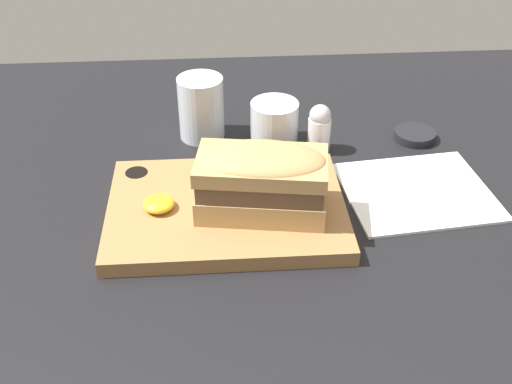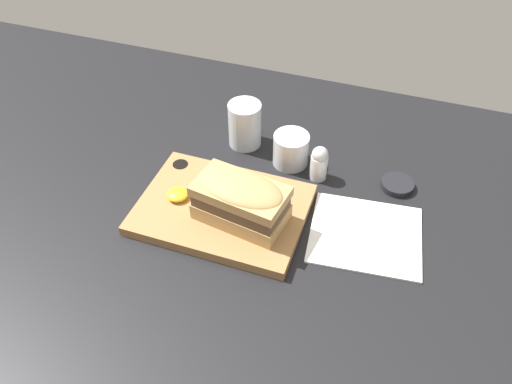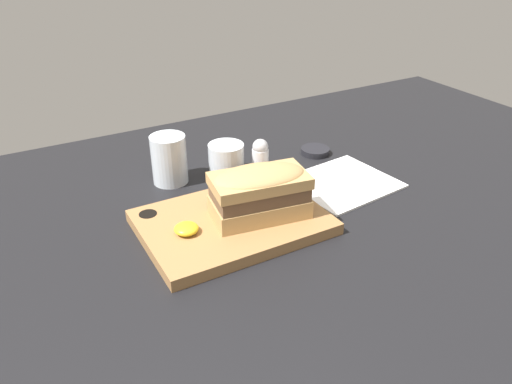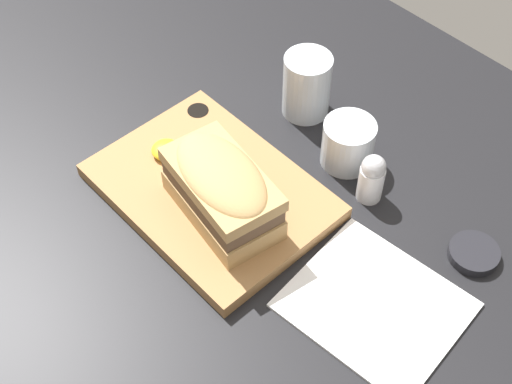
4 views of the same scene
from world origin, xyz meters
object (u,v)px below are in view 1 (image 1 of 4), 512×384
(sandwich, at_px, (261,178))
(napkin, at_px, (417,192))
(salt_shaker, at_px, (319,128))
(wine_glass, at_px, (274,125))
(condiment_dish, at_px, (415,135))
(water_glass, at_px, (201,112))
(serving_board, at_px, (226,209))

(sandwich, relative_size, napkin, 0.80)
(sandwich, distance_m, salt_shaker, 0.19)
(wine_glass, relative_size, condiment_dish, 1.14)
(napkin, bearing_deg, salt_shaker, 134.26)
(water_glass, distance_m, salt_shaker, 0.17)
(water_glass, height_order, wine_glass, water_glass)
(napkin, xyz_separation_m, salt_shaker, (-0.11, 0.12, 0.03))
(sandwich, bearing_deg, napkin, 12.82)
(water_glass, bearing_deg, napkin, -31.14)
(serving_board, distance_m, condiment_dish, 0.33)
(sandwich, bearing_deg, serving_board, 159.45)
(sandwich, relative_size, wine_glass, 2.36)
(napkin, height_order, condiment_dish, condiment_dish)
(wine_glass, bearing_deg, condiment_dish, -0.77)
(salt_shaker, relative_size, condiment_dish, 1.18)
(condiment_dish, bearing_deg, wine_glass, 179.23)
(water_glass, xyz_separation_m, salt_shaker, (0.17, -0.05, -0.00))
(wine_glass, relative_size, napkin, 0.34)
(napkin, bearing_deg, wine_glass, 141.23)
(sandwich, distance_m, condiment_dish, 0.31)
(serving_board, height_order, napkin, serving_board)
(serving_board, height_order, salt_shaker, salt_shaker)
(water_glass, xyz_separation_m, condiment_dish, (0.31, -0.03, -0.03))
(sandwich, xyz_separation_m, condiment_dish, (0.24, 0.18, -0.06))
(sandwich, bearing_deg, water_glass, 108.33)
(water_glass, relative_size, salt_shaker, 1.30)
(sandwich, height_order, wine_glass, sandwich)
(napkin, xyz_separation_m, condiment_dish, (0.03, 0.14, 0.00))
(condiment_dish, bearing_deg, napkin, -104.09)
(serving_board, bearing_deg, water_glass, 98.21)
(sandwich, xyz_separation_m, water_glass, (-0.07, 0.22, -0.02))
(condiment_dish, bearing_deg, serving_board, -149.38)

